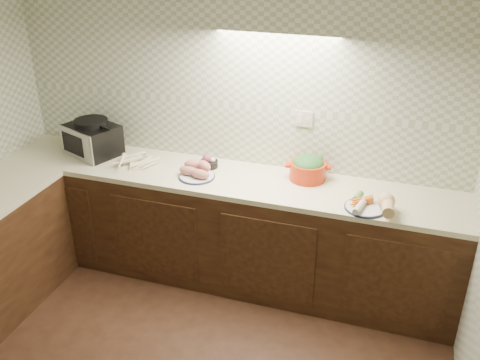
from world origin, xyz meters
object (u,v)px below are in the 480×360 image
(toaster_oven, at_px, (92,138))
(onion_bowl, at_px, (209,162))
(sweet_potato_plate, at_px, (197,171))
(dutch_oven, at_px, (308,168))
(parsnip_pile, at_px, (142,160))
(veg_plate, at_px, (375,203))

(toaster_oven, bearing_deg, onion_bowl, 24.78)
(toaster_oven, bearing_deg, sweet_potato_plate, 13.71)
(sweet_potato_plate, distance_m, dutch_oven, 0.83)
(parsnip_pile, bearing_deg, toaster_oven, 173.58)
(onion_bowl, bearing_deg, dutch_oven, 2.32)
(parsnip_pile, relative_size, dutch_oven, 1.15)
(toaster_oven, distance_m, dutch_oven, 1.78)
(sweet_potato_plate, bearing_deg, veg_plate, -3.87)
(onion_bowl, bearing_deg, sweet_potato_plate, -95.35)
(parsnip_pile, relative_size, onion_bowl, 2.74)
(sweet_potato_plate, relative_size, dutch_oven, 0.82)
(toaster_oven, height_order, parsnip_pile, toaster_oven)
(veg_plate, bearing_deg, dutch_oven, 149.10)
(onion_bowl, xyz_separation_m, veg_plate, (1.30, -0.28, 0.01))
(sweet_potato_plate, xyz_separation_m, veg_plate, (1.32, -0.09, -0.00))
(parsnip_pile, height_order, dutch_oven, dutch_oven)
(parsnip_pile, distance_m, dutch_oven, 1.31)
(parsnip_pile, xyz_separation_m, dutch_oven, (1.31, 0.14, 0.06))
(sweet_potato_plate, bearing_deg, parsnip_pile, 170.80)
(onion_bowl, height_order, veg_plate, veg_plate)
(toaster_oven, height_order, veg_plate, toaster_oven)
(toaster_oven, distance_m, onion_bowl, 1.00)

